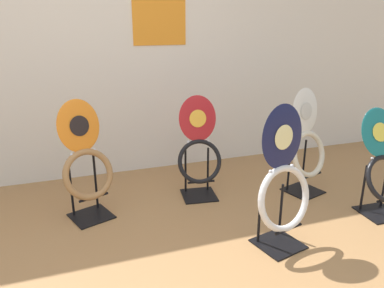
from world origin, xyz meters
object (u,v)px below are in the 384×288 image
at_px(toilet_seat_display_navy_moon, 283,188).
at_px(toilet_seat_display_orange_sun, 86,163).
at_px(toilet_seat_display_crimson_swirl, 199,153).
at_px(toilet_seat_display_teal_sax, 383,166).
at_px(toilet_seat_display_white_plain, 307,147).

xyz_separation_m(toilet_seat_display_navy_moon, toilet_seat_display_orange_sun, (-1.15, 0.81, 0.02)).
relative_size(toilet_seat_display_crimson_swirl, toilet_seat_display_teal_sax, 1.06).
bearing_deg(toilet_seat_display_crimson_swirl, toilet_seat_display_teal_sax, -30.56).
bearing_deg(toilet_seat_display_crimson_swirl, toilet_seat_display_navy_moon, -74.04).
xyz_separation_m(toilet_seat_display_orange_sun, toilet_seat_display_teal_sax, (2.11, -0.65, -0.05)).
height_order(toilet_seat_display_white_plain, toilet_seat_display_orange_sun, toilet_seat_display_white_plain).
distance_m(toilet_seat_display_white_plain, toilet_seat_display_navy_moon, 0.91).
height_order(toilet_seat_display_white_plain, toilet_seat_display_crimson_swirl, toilet_seat_display_white_plain).
bearing_deg(toilet_seat_display_white_plain, toilet_seat_display_orange_sun, 174.95).
height_order(toilet_seat_display_white_plain, toilet_seat_display_teal_sax, toilet_seat_display_white_plain).
bearing_deg(toilet_seat_display_orange_sun, toilet_seat_display_teal_sax, -17.12).
distance_m(toilet_seat_display_navy_moon, toilet_seat_display_teal_sax, 0.98).
distance_m(toilet_seat_display_navy_moon, toilet_seat_display_orange_sun, 1.41).
bearing_deg(toilet_seat_display_navy_moon, toilet_seat_display_white_plain, 45.50).
bearing_deg(toilet_seat_display_white_plain, toilet_seat_display_crimson_swirl, 165.91).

